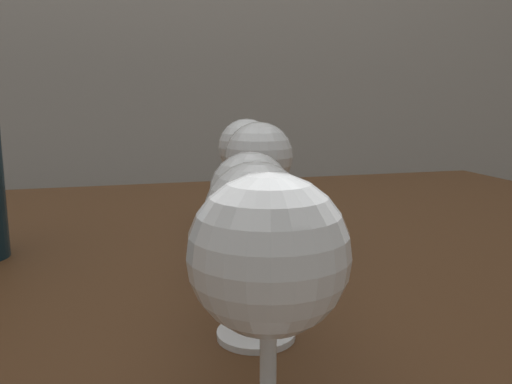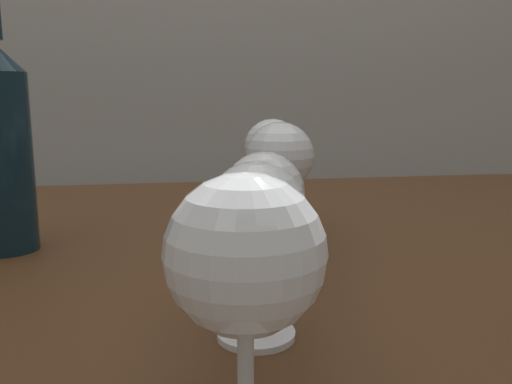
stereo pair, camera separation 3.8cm
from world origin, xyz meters
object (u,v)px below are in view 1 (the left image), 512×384
Objects in this scene: wine_glass_white at (250,195)px; wine_glass_cabernet at (247,150)px; wine_glass_rose at (259,159)px; wine_glass_merlot at (256,217)px; wine_glass_chardonnay at (269,256)px.

wine_glass_cabernet reaches higher than wine_glass_white.
wine_glass_rose reaches higher than wine_glass_cabernet.
wine_glass_rose reaches higher than wine_glass_white.
wine_glass_cabernet is at bearing 83.55° from wine_glass_rose.
wine_glass_rose is (0.07, 0.23, 0.01)m from wine_glass_merlot.
wine_glass_chardonnay is 0.36m from wine_glass_rose.
wine_glass_merlot is at bearing -105.99° from wine_glass_rose.
wine_glass_chardonnay is at bearing -102.01° from wine_glass_merlot.
wine_glass_cabernet is (0.08, 0.34, 0.01)m from wine_glass_merlot.
wine_glass_cabernet reaches higher than wine_glass_merlot.
wine_glass_rose is at bearing 70.22° from wine_glass_white.
wine_glass_white is at bearing 77.34° from wine_glass_merlot.
wine_glass_rose is (0.09, 0.35, 0.01)m from wine_glass_chardonnay.
wine_glass_white is at bearing -103.23° from wine_glass_cabernet.
wine_glass_chardonnay is at bearing -102.77° from wine_glass_cabernet.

